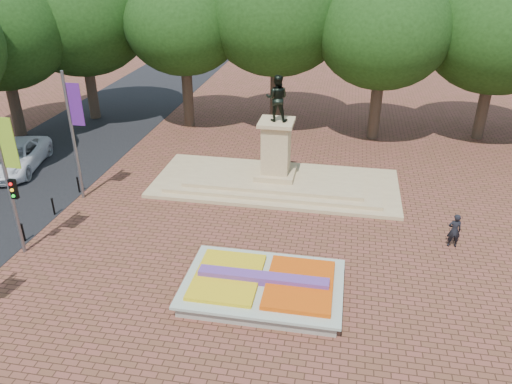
{
  "coord_description": "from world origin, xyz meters",
  "views": [
    {
      "loc": [
        3.67,
        -17.84,
        12.62
      ],
      "look_at": [
        -0.13,
        2.57,
        2.2
      ],
      "focal_mm": 35.0,
      "sensor_mm": 36.0,
      "label": 1
    }
  ],
  "objects_px": {
    "flower_bed": "(264,286)",
    "van": "(15,157)",
    "monument": "(276,171)",
    "pedestrian": "(454,230)"
  },
  "relations": [
    {
      "from": "van",
      "to": "pedestrian",
      "type": "height_order",
      "value": "same"
    },
    {
      "from": "flower_bed",
      "to": "pedestrian",
      "type": "height_order",
      "value": "pedestrian"
    },
    {
      "from": "flower_bed",
      "to": "monument",
      "type": "relative_size",
      "value": 0.45
    },
    {
      "from": "flower_bed",
      "to": "van",
      "type": "xyz_separation_m",
      "value": [
        -17.07,
        9.26,
        0.46
      ]
    },
    {
      "from": "monument",
      "to": "van",
      "type": "relative_size",
      "value": 2.32
    },
    {
      "from": "flower_bed",
      "to": "van",
      "type": "distance_m",
      "value": 19.42
    },
    {
      "from": "monument",
      "to": "pedestrian",
      "type": "xyz_separation_m",
      "value": [
        9.0,
        -4.95,
        -0.05
      ]
    },
    {
      "from": "flower_bed",
      "to": "monument",
      "type": "xyz_separation_m",
      "value": [
        -1.03,
        10.0,
        0.5
      ]
    },
    {
      "from": "monument",
      "to": "flower_bed",
      "type": "bearing_deg",
      "value": -84.13
    },
    {
      "from": "monument",
      "to": "pedestrian",
      "type": "bearing_deg",
      "value": -28.82
    }
  ]
}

